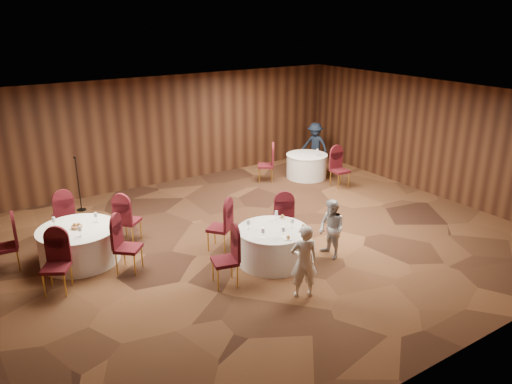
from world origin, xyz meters
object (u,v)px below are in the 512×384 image
table_main (273,245)px  woman_b (331,229)px  man_c (315,145)px  table_left (79,244)px  table_right (307,166)px  mic_stand (80,195)px  woman_a (304,261)px

table_main → woman_b: woman_b is taller
woman_b → man_c: bearing=146.5°
table_left → woman_b: (4.50, -2.73, 0.26)m
table_right → man_c: (1.00, 0.82, 0.36)m
table_main → mic_stand: mic_stand is taller
woman_b → man_c: size_ratio=0.87×
woman_b → table_left: bearing=-118.0°
mic_stand → table_main: bearing=-63.5°
table_left → man_c: man_c is taller
table_right → table_left: bearing=-166.6°
woman_a → man_c: size_ratio=0.96×
table_right → mic_stand: bearing=170.7°
table_right → woman_b: bearing=-123.4°
table_left → man_c: bearing=17.1°
table_main → woman_b: (1.17, -0.48, 0.26)m
woman_a → woman_b: 1.72m
table_main → mic_stand: bearing=116.5°
table_right → woman_a: size_ratio=0.91×
table_main → woman_a: bearing=-101.9°
woman_a → man_c: man_c is taller
woman_a → woman_b: size_ratio=1.11×
table_main → man_c: (5.14, 4.85, 0.36)m
table_main → woman_b: 1.29m
woman_b → woman_a: bearing=-54.9°
table_main → woman_b: bearing=-22.5°
mic_stand → woman_b: (3.72, -5.60, 0.23)m
mic_stand → woman_b: mic_stand is taller
table_left → mic_stand: bearing=74.7°
table_right → woman_a: bearing=-129.3°
mic_stand → man_c: (7.69, -0.27, 0.33)m
table_main → mic_stand: (-2.55, 5.12, 0.03)m
woman_a → man_c: 8.27m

